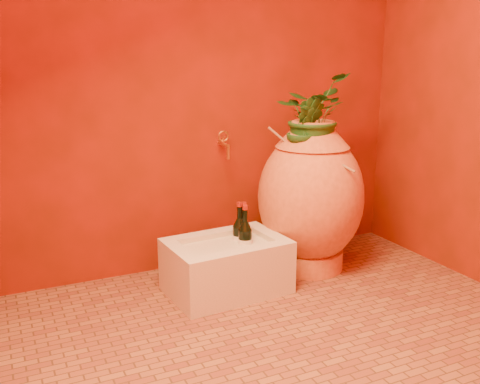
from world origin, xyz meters
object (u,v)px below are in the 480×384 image
amphora (311,197)px  wine_bottle_a (244,237)px  wine_bottle_b (245,241)px  wall_tap (224,143)px  stone_basin (227,267)px  wine_bottle_c (239,237)px

amphora → wine_bottle_a: size_ratio=2.87×
amphora → wine_bottle_a: amphora is taller
wine_bottle_b → wall_tap: size_ratio=2.00×
wall_tap → stone_basin: bearing=-112.5°
wine_bottle_c → wine_bottle_a: bearing=2.6°
wine_bottle_b → amphora: bearing=12.6°
wine_bottle_b → wine_bottle_a: bearing=69.4°
wine_bottle_c → wall_tap: (0.05, 0.30, 0.47)m
wine_bottle_b → wine_bottle_c: wine_bottle_b is taller
wine_bottle_a → wine_bottle_b: size_ratio=0.98×
amphora → wine_bottle_c: bearing=-176.0°
amphora → stone_basin: amphora is taller
amphora → wine_bottle_c: (-0.47, -0.03, -0.17)m
wine_bottle_a → wall_tap: 0.56m
wine_bottle_a → wine_bottle_b: 0.08m
stone_basin → wine_bottle_a: wine_bottle_a is taller
amphora → wine_bottle_b: (-0.47, -0.11, -0.17)m
stone_basin → wine_bottle_b: 0.17m
stone_basin → wall_tap: wall_tap is taller
amphora → wine_bottle_a: (-0.45, -0.03, -0.17)m
amphora → wine_bottle_c: 0.50m
amphora → wine_bottle_b: 0.51m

